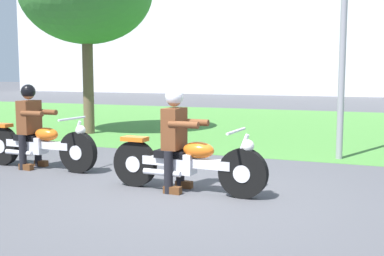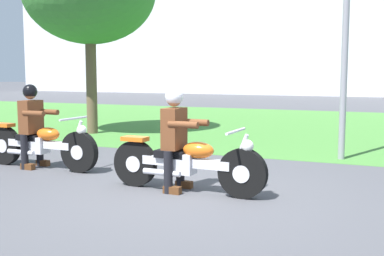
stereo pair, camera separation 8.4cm
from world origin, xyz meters
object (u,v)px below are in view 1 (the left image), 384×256
Objects in this scene: rider_follow at (30,119)px; motorcycle_follow at (39,145)px; motorcycle_lead at (187,163)px; rider_lead at (175,131)px.

motorcycle_follow is at bearing -0.78° from rider_follow.
rider_follow is (-0.17, 0.01, 0.42)m from motorcycle_follow.
motorcycle_lead is 3.16m from rider_follow.
motorcycle_lead is 2.96m from motorcycle_follow.
rider_lead is 2.83m from motorcycle_follow.
rider_lead is at bearing -8.50° from motorcycle_follow.
motorcycle_follow is (-2.75, 0.51, -0.42)m from rider_lead.
motorcycle_lead is at bearing -7.68° from rider_follow.
motorcycle_lead is 0.46m from rider_lead.
rider_lead is at bearing -8.07° from rider_follow.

